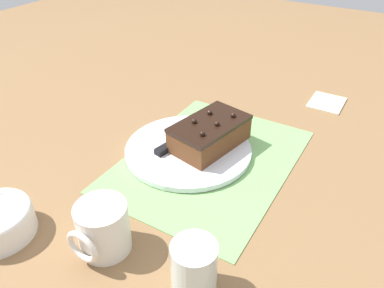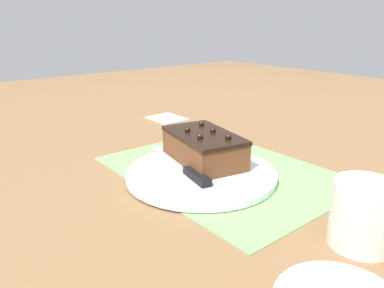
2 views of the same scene
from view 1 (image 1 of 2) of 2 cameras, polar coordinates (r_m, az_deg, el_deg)
name	(u,v)px [view 1 (image 1 of 2)]	position (r m, az deg, el deg)	size (l,w,h in m)	color
ground_plane	(210,160)	(0.84, 2.71, -2.48)	(3.00, 3.00, 0.00)	olive
placemat_woven	(210,159)	(0.84, 2.71, -2.37)	(0.46, 0.34, 0.00)	#7AB266
cake_plate	(187,150)	(0.86, -0.71, -0.93)	(0.29, 0.29, 0.01)	white
chocolate_cake	(210,133)	(0.85, 2.72, 1.64)	(0.20, 0.14, 0.07)	brown
serving_knife	(182,140)	(0.87, -1.57, 0.66)	(0.24, 0.07, 0.01)	black
drinking_glass	(194,269)	(0.57, 0.32, -18.47)	(0.07, 0.07, 0.09)	silver
coffee_mug	(102,229)	(0.64, -13.49, -12.43)	(0.10, 0.09, 0.09)	silver
folded_napkin	(327,102)	(1.14, 19.86, 6.06)	(0.11, 0.09, 0.01)	beige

